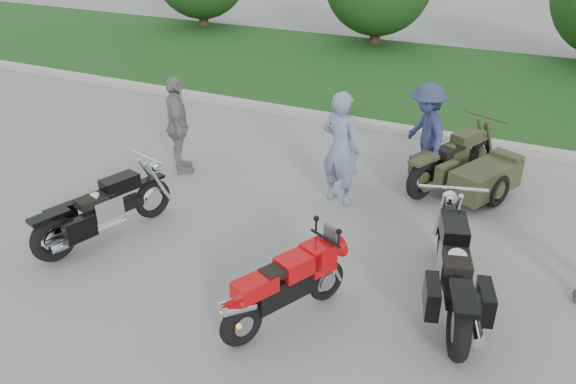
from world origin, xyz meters
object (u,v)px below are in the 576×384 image
at_px(sportbike_red, 284,286).
at_px(cruiser_sidecar, 470,172).
at_px(cruiser_left, 100,213).
at_px(cruiser_right, 454,274).
at_px(person_stripe, 341,148).
at_px(person_denim, 426,133).
at_px(person_back, 178,126).

height_order(sportbike_red, cruiser_sidecar, cruiser_sidecar).
bearing_deg(sportbike_red, cruiser_left, -163.42).
bearing_deg(cruiser_right, person_stripe, 121.69).
bearing_deg(person_denim, cruiser_left, -79.29).
distance_m(cruiser_sidecar, person_back, 5.15).
height_order(cruiser_right, cruiser_sidecar, cruiser_right).
relative_size(person_denim, person_back, 0.99).
distance_m(cruiser_sidecar, person_stripe, 2.29).
xyz_separation_m(person_denim, person_back, (-4.07, -1.64, 0.01)).
xyz_separation_m(cruiser_right, person_stripe, (-2.26, 2.01, 0.45)).
distance_m(cruiser_sidecar, person_denim, 1.02).
bearing_deg(cruiser_sidecar, person_stripe, -123.83).
bearing_deg(sportbike_red, cruiser_sidecar, 97.28).
bearing_deg(person_stripe, person_back, 17.44).
bearing_deg(person_stripe, cruiser_left, 58.58).
relative_size(sportbike_red, person_denim, 0.98).
bearing_deg(person_stripe, sportbike_red, 113.47).
relative_size(sportbike_red, cruiser_sidecar, 0.78).
distance_m(cruiser_right, person_denim, 3.69).
distance_m(cruiser_left, person_denim, 5.54).
bearing_deg(cruiser_left, person_back, 114.55).
bearing_deg(cruiser_left, cruiser_right, 23.57).
xyz_separation_m(sportbike_red, person_stripe, (-0.54, 3.13, 0.44)).
xyz_separation_m(sportbike_red, person_back, (-3.59, 2.93, 0.38)).
xyz_separation_m(cruiser_sidecar, person_stripe, (-1.89, -1.18, 0.52)).
relative_size(sportbike_red, person_stripe, 0.91).
relative_size(person_stripe, person_back, 1.06).
xyz_separation_m(cruiser_left, person_denim, (3.70, 4.11, 0.43)).
relative_size(sportbike_red, person_back, 0.96).
bearing_deg(cruiser_right, cruiser_left, 170.91).
relative_size(cruiser_sidecar, person_back, 1.24).
bearing_deg(sportbike_red, cruiser_right, 57.60).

